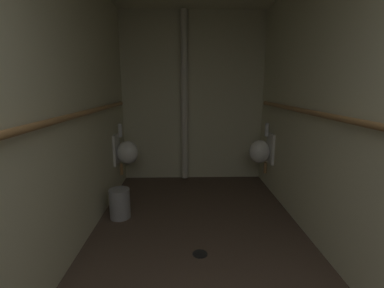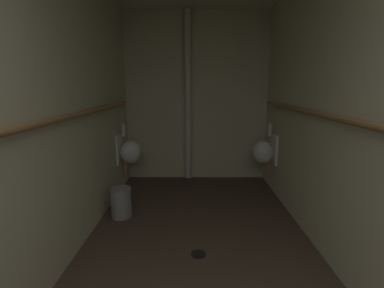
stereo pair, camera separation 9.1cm
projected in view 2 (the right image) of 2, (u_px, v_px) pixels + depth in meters
name	position (u px, v px, depth m)	size (l,w,h in m)	color
floor	(199.00, 267.00, 2.38)	(2.38, 4.68, 0.08)	#47382D
wall_left	(50.00, 111.00, 2.10)	(0.06, 4.68, 2.66)	beige
wall_right	(349.00, 111.00, 2.09)	(0.06, 4.68, 2.66)	beige
wall_back	(196.00, 98.00, 4.35)	(2.38, 0.06, 2.66)	beige
urinal_left_mid	(129.00, 151.00, 3.92)	(0.32, 0.30, 0.76)	white
urinal_right_mid	(264.00, 151.00, 3.92)	(0.32, 0.30, 0.76)	white
supply_pipe_left	(60.00, 119.00, 2.08)	(0.06, 3.95, 0.06)	#9E7042
supply_pipe_right	(339.00, 119.00, 2.07)	(0.06, 3.94, 0.06)	#9E7042
standpipe_back_wall	(188.00, 99.00, 4.25)	(0.10, 0.10, 2.61)	beige
floor_drain	(199.00, 254.00, 2.49)	(0.14, 0.14, 0.01)	black
waste_bin	(121.00, 202.00, 3.19)	(0.24, 0.24, 0.35)	gray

